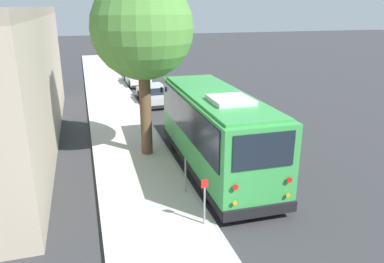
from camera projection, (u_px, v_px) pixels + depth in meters
The scene contains 9 objects.
ground_plane at pixel (214, 170), 15.66m from camera, with size 160.00×160.00×0.00m, color #333335.
sidewalk_slab at pixel (139, 178), 14.80m from camera, with size 80.00×3.29×0.15m, color beige.
curb_strip at pixel (181, 173), 15.26m from camera, with size 80.00×0.14×0.15m, color #AAA69D.
shuttle_bus at pixel (215, 128), 15.18m from camera, with size 8.90×2.72×3.44m.
parked_sedan_silver at pixel (154, 95), 26.39m from camera, with size 4.65×1.84×1.30m.
parked_sedan_white at pixel (137, 77), 32.60m from camera, with size 4.53×1.92×1.33m.
street_tree at pixel (142, 21), 15.42m from camera, with size 4.27×4.27×8.29m.
sign_post_near at pixel (204, 201), 11.30m from camera, with size 0.06×0.22×1.51m.
sign_post_far at pixel (186, 175), 13.29m from camera, with size 0.06×0.06×1.34m.
Camera 1 is at (-13.49, 4.93, 6.52)m, focal length 35.00 mm.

